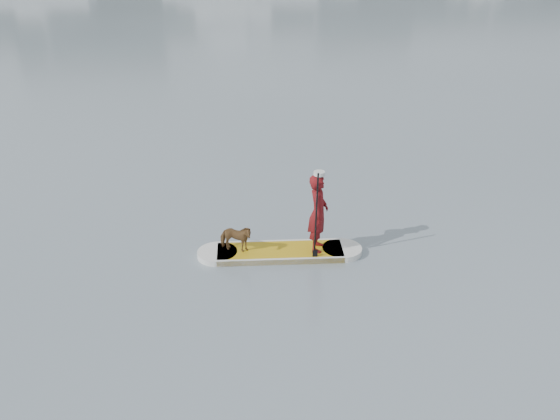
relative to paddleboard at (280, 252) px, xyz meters
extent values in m
plane|color=slate|center=(3.10, 1.14, -0.06)|extent=(140.00, 140.00, 0.00)
cube|color=gold|center=(0.00, 0.00, 0.00)|extent=(2.60, 1.19, 0.12)
cylinder|color=silver|center=(-1.23, 0.20, 0.00)|extent=(0.80, 0.80, 0.12)
cylinder|color=silver|center=(1.23, -0.20, 0.00)|extent=(0.80, 0.80, 0.12)
cube|color=silver|center=(0.06, 0.37, 0.00)|extent=(2.48, 0.45, 0.12)
cube|color=silver|center=(-0.06, -0.37, 0.00)|extent=(2.48, 0.45, 0.12)
imported|color=maroon|center=(0.73, -0.12, 0.86)|extent=(0.56, 0.68, 1.60)
cylinder|color=silver|center=(0.73, -0.12, 1.69)|extent=(0.22, 0.22, 0.07)
imported|color=brown|center=(-0.87, 0.14, 0.35)|extent=(0.75, 0.58, 0.58)
cylinder|color=black|center=(0.61, -0.41, 0.94)|extent=(0.08, 0.30, 1.89)
cube|color=black|center=(0.61, -0.41, 0.04)|extent=(0.10, 0.04, 0.32)
camera|label=1|loc=(-2.32, -10.54, 6.28)|focal=40.00mm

